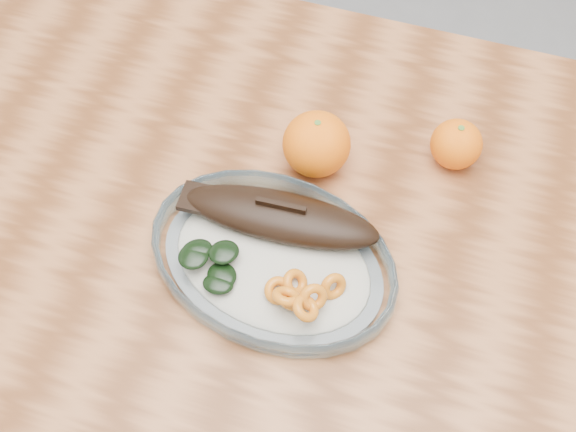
{
  "coord_description": "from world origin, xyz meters",
  "views": [
    {
      "loc": [
        0.14,
        -0.44,
        1.51
      ],
      "look_at": [
        -0.0,
        0.01,
        0.77
      ],
      "focal_mm": 45.0,
      "sensor_mm": 36.0,
      "label": 1
    }
  ],
  "objects_px": {
    "dining_table": "(287,267)",
    "orange_right": "(456,144)",
    "plated_meal": "(273,256)",
    "orange_left": "(317,144)"
  },
  "relations": [
    {
      "from": "dining_table",
      "to": "orange_right",
      "type": "distance_m",
      "value": 0.27
    },
    {
      "from": "dining_table",
      "to": "orange_right",
      "type": "bearing_deg",
      "value": 43.97
    },
    {
      "from": "plated_meal",
      "to": "orange_left",
      "type": "distance_m",
      "value": 0.16
    },
    {
      "from": "plated_meal",
      "to": "orange_right",
      "type": "relative_size",
      "value": 9.51
    },
    {
      "from": "dining_table",
      "to": "orange_left",
      "type": "relative_size",
      "value": 13.92
    },
    {
      "from": "plated_meal",
      "to": "orange_left",
      "type": "height_order",
      "value": "orange_left"
    },
    {
      "from": "orange_left",
      "to": "orange_right",
      "type": "relative_size",
      "value": 1.3
    },
    {
      "from": "orange_right",
      "to": "orange_left",
      "type": "bearing_deg",
      "value": -159.89
    },
    {
      "from": "dining_table",
      "to": "orange_left",
      "type": "bearing_deg",
      "value": 87.25
    },
    {
      "from": "plated_meal",
      "to": "orange_right",
      "type": "distance_m",
      "value": 0.28
    }
  ]
}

